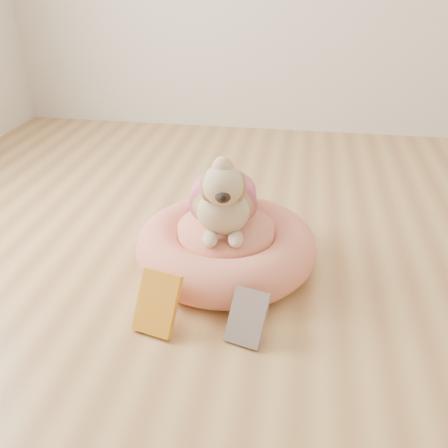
% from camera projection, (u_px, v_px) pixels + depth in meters
% --- Properties ---
extents(floor, '(4.50, 4.50, 0.00)m').
position_uv_depth(floor, '(259.00, 336.00, 1.68)').
color(floor, '#AB7A47').
rests_on(floor, ground).
extents(pet_bed, '(0.73, 0.73, 0.19)m').
position_uv_depth(pet_bed, '(226.00, 246.00, 2.02)').
color(pet_bed, '#E8785B').
rests_on(pet_bed, floor).
extents(dog, '(0.39, 0.51, 0.34)m').
position_uv_depth(dog, '(223.00, 185.00, 1.90)').
color(dog, brown).
rests_on(dog, pet_bed).
extents(book_yellow, '(0.17, 0.16, 0.20)m').
position_uv_depth(book_yellow, '(157.00, 303.00, 1.68)').
color(book_yellow, yellow).
rests_on(book_yellow, floor).
extents(book_white, '(0.15, 0.15, 0.16)m').
position_uv_depth(book_white, '(247.00, 317.00, 1.64)').
color(book_white, silver).
rests_on(book_white, floor).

